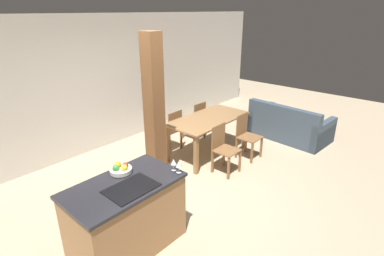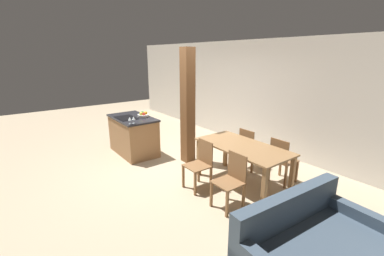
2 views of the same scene
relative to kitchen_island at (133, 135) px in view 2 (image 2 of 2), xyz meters
name	(u,v)px [view 2 (image 2 of 2)]	position (x,y,z in m)	size (l,w,h in m)	color
ground_plane	(168,165)	(1.13, 0.28, -0.46)	(16.00, 16.00, 0.00)	tan
wall_back	(250,94)	(1.13, 2.82, 0.89)	(11.20, 0.08, 2.70)	silver
kitchen_island	(133,135)	(0.00, 0.00, 0.00)	(1.34, 0.78, 0.91)	#9E7047
fruit_bowl	(143,115)	(0.13, 0.23, 0.50)	(0.27, 0.27, 0.12)	silver
wine_glass_near	(130,119)	(0.59, -0.31, 0.57)	(0.07, 0.07, 0.15)	silver
wine_glass_middle	(134,118)	(0.59, -0.23, 0.57)	(0.07, 0.07, 0.15)	silver
dining_table	(242,151)	(2.69, 0.89, 0.21)	(1.72, 0.86, 0.77)	olive
dining_chair_near_left	(200,163)	(2.30, 0.23, 0.01)	(0.40, 0.40, 0.87)	brown
dining_chair_near_right	(231,180)	(3.08, 0.23, 0.01)	(0.40, 0.40, 0.87)	brown
dining_chair_far_left	(250,148)	(2.30, 1.55, 0.01)	(0.40, 0.40, 0.87)	brown
dining_chair_far_right	(282,160)	(3.08, 1.55, 0.01)	(0.40, 0.40, 0.87)	brown
couch	(313,252)	(4.55, 0.01, -0.18)	(1.07, 1.75, 0.83)	#3D4C5B
timber_post	(188,107)	(1.19, 0.77, 0.79)	(0.24, 0.24, 2.49)	brown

